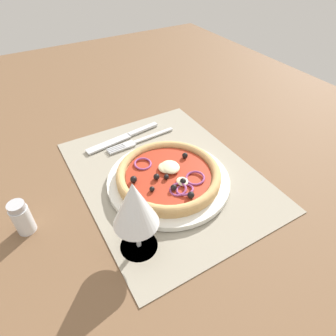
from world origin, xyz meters
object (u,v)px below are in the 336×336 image
Objects in this scene: plate at (168,180)px; pepper_shaker at (22,219)px; pizza at (169,174)px; wine_glass at (135,207)px; fork at (138,141)px; knife at (123,138)px.

plate is 3.77× the size of pepper_shaker.
wine_glass is (-10.57, 12.05, 7.42)cm from pizza.
pizza is at bearing -173.31° from plate.
fork is (16.18, -0.81, -0.36)cm from plate.
plate is at bearing 84.31° from fork.
wine_glass is (-29.99, 10.27, 9.42)cm from knife.
wine_glass is at bearing 63.65° from knife.
plate is 1.68cm from pizza.
pepper_shaker is (12.91, 15.64, -6.82)cm from wine_glass.
pizza reaches higher than knife.
wine_glass is at bearing 61.53° from fork.
knife is at bearing 5.23° from plate.
plate is 16.20cm from fork.
fork is 0.90× the size of knife.
pizza is 27.79cm from pepper_shaker.
plate is at bearing 87.79° from knife.
pepper_shaker reaches higher than knife.
plate is at bearing -94.76° from pepper_shaker.
wine_glass is 2.22× the size of pepper_shaker.
wine_glass is (-26.78, 12.85, 9.46)cm from fork.
fork is at bearing -2.83° from pizza.
wine_glass reaches higher than fork.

